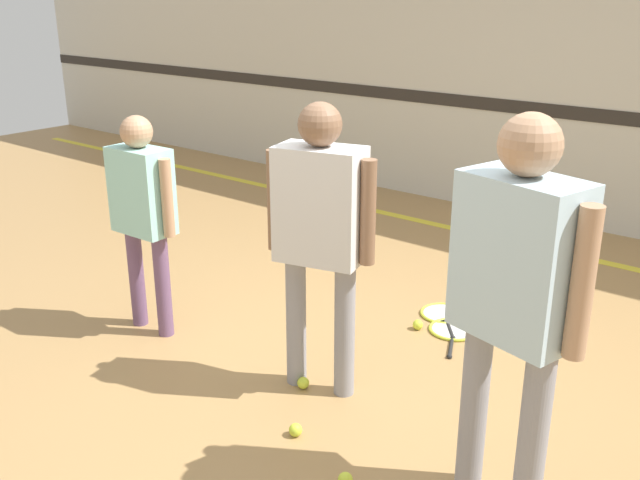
# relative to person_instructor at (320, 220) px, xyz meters

# --- Properties ---
(ground_plane) EXTENTS (16.00, 16.00, 0.00)m
(ground_plane) POSITION_rel_person_instructor_xyz_m (-0.03, 0.12, -0.96)
(ground_plane) COLOR #A87F4C
(wall_back) EXTENTS (16.00, 0.07, 3.20)m
(wall_back) POSITION_rel_person_instructor_xyz_m (-0.03, 3.66, 0.63)
(wall_back) COLOR beige
(wall_back) RESTS_ON ground_plane
(floor_stripe) EXTENTS (14.40, 0.10, 0.01)m
(floor_stripe) POSITION_rel_person_instructor_xyz_m (-0.03, 2.87, -0.96)
(floor_stripe) COLOR yellow
(floor_stripe) RESTS_ON ground_plane
(person_instructor) EXTENTS (0.58, 0.34, 1.56)m
(person_instructor) POSITION_rel_person_instructor_xyz_m (0.00, 0.00, 0.00)
(person_instructor) COLOR gray
(person_instructor) RESTS_ON ground_plane
(person_student_left) EXTENTS (0.52, 0.22, 1.37)m
(person_student_left) POSITION_rel_person_instructor_xyz_m (-1.28, -0.12, -0.11)
(person_student_left) COLOR #6B4C70
(person_student_left) RESTS_ON ground_plane
(person_student_right) EXTENTS (0.62, 0.37, 1.67)m
(person_student_right) POSITION_rel_person_instructor_xyz_m (1.16, -0.26, 0.07)
(person_student_right) COLOR gray
(person_student_right) RESTS_ON ground_plane
(racket_spare_on_floor) EXTENTS (0.42, 0.56, 0.03)m
(racket_spare_on_floor) POSITION_rel_person_instructor_xyz_m (0.25, 1.04, -0.95)
(racket_spare_on_floor) COLOR #C6D838
(racket_spare_on_floor) RESTS_ON ground_plane
(racket_second_spare) EXTENTS (0.46, 0.52, 0.03)m
(racket_second_spare) POSITION_rel_person_instructor_xyz_m (0.09, 1.22, -0.95)
(racket_second_spare) COLOR #C6D838
(racket_second_spare) RESTS_ON ground_plane
(tennis_ball_near_instructor) EXTENTS (0.07, 0.07, 0.07)m
(tennis_ball_near_instructor) POSITION_rel_person_instructor_xyz_m (0.19, -0.43, -0.93)
(tennis_ball_near_instructor) COLOR #CCE038
(tennis_ball_near_instructor) RESTS_ON ground_plane
(tennis_ball_by_spare_racket) EXTENTS (0.07, 0.07, 0.07)m
(tennis_ball_by_spare_racket) POSITION_rel_person_instructor_xyz_m (0.06, 0.93, -0.93)
(tennis_ball_by_spare_racket) COLOR #CCE038
(tennis_ball_by_spare_racket) RESTS_ON ground_plane
(tennis_ball_stray_left) EXTENTS (0.07, 0.07, 0.07)m
(tennis_ball_stray_left) POSITION_rel_person_instructor_xyz_m (0.60, -0.57, -0.93)
(tennis_ball_stray_left) COLOR #CCE038
(tennis_ball_stray_left) RESTS_ON ground_plane
(tennis_ball_stray_right) EXTENTS (0.07, 0.07, 0.07)m
(tennis_ball_stray_right) POSITION_rel_person_instructor_xyz_m (-0.06, -0.07, -0.93)
(tennis_ball_stray_right) COLOR #CCE038
(tennis_ball_stray_right) RESTS_ON ground_plane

